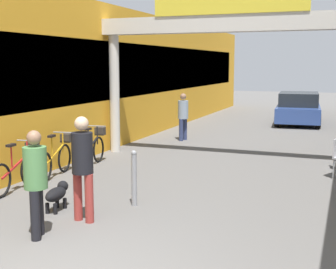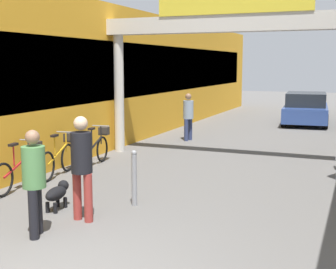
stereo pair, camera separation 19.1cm
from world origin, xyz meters
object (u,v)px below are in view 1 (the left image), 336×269
Objects in this scene: dog_on_leash at (57,194)px; bicycle_red_second at (19,169)px; pedestrian_with_dog at (83,162)px; pedestrian_carrying_crate at (183,114)px; bicycle_orange_third at (57,157)px; parked_car_blue at (298,108)px; pedestrian_companion at (36,177)px; bicycle_black_farthest at (92,148)px; bollard_post_metal at (134,178)px.

dog_on_leash is 0.39× the size of bicycle_red_second.
pedestrian_with_dog is 1.09× the size of pedestrian_carrying_crate.
bicycle_orange_third is 0.41× the size of parked_car_blue.
pedestrian_with_dog is at bearing 73.19° from pedestrian_companion.
parked_car_blue is (3.95, 10.52, 0.21)m from bicycle_black_farthest.
dog_on_leash is at bearing -29.76° from bicycle_red_second.
bicycle_orange_third is 1.28m from bicycle_black_farthest.
pedestrian_carrying_crate is at bearing 95.81° from pedestrian_companion.
pedestrian_with_dog is 1.07m from dog_on_leash.
pedestrian_carrying_crate is 1.54× the size of bollard_post_metal.
parked_car_blue is (3.12, 6.02, -0.24)m from pedestrian_carrying_crate.
pedestrian_with_dog reaches higher than bicycle_red_second.
pedestrian_carrying_crate is at bearing -117.39° from parked_car_blue.
pedestrian_companion reaches higher than dog_on_leash.
bicycle_red_second is 1.00× the size of bicycle_black_farthest.
pedestrian_companion is 4.95m from bicycle_black_farthest.
bicycle_red_second and bicycle_black_farthest have the same top height.
pedestrian_carrying_crate is at bearing 102.48° from bollard_post_metal.
pedestrian_carrying_crate is at bearing 80.11° from bicycle_orange_third.
dog_on_leash is 14.18m from parked_car_blue.
pedestrian_with_dog is 2.61× the size of dog_on_leash.
pedestrian_with_dog is at bearing -111.01° from bollard_post_metal.
pedestrian_companion is 0.94× the size of bicycle_red_second.
parked_car_blue is at bearing 82.29° from pedestrian_with_dog.
dog_on_leash is 1.36m from bollard_post_metal.
bicycle_orange_third is (-1.01, -5.77, -0.45)m from pedestrian_carrying_crate.
dog_on_leash is 0.39× the size of bicycle_orange_third.
pedestrian_companion is at bearing -84.19° from pedestrian_carrying_crate.
pedestrian_companion reaches higher than bollard_post_metal.
bollard_post_metal reaches higher than bicycle_black_farthest.
bicycle_orange_third is (0.04, 1.28, 0.00)m from bicycle_red_second.
dog_on_leash is 3.63m from bicycle_black_farthest.
pedestrian_companion is at bearing -59.89° from bicycle_orange_third.
pedestrian_carrying_crate reaches higher than bicycle_black_farthest.
bicycle_red_second is at bearing 176.88° from bollard_post_metal.
pedestrian_companion reaches higher than parked_car_blue.
pedestrian_with_dog is 1.02× the size of bicycle_orange_third.
dog_on_leash is at bearing 111.66° from pedestrian_companion.
bicycle_orange_third and bicycle_black_farthest have the same top height.
bicycle_black_farthest is (0.21, 2.54, 0.00)m from bicycle_red_second.
parked_car_blue is (1.93, 14.26, -0.34)m from pedestrian_with_dog.
pedestrian_with_dog is at bearing -61.68° from bicycle_black_farthest.
pedestrian_companion is 0.95× the size of bicycle_black_farthest.
dog_on_leash is at bearing -100.86° from parked_car_blue.
bicycle_orange_third is at bearing -109.28° from parked_car_blue.
pedestrian_companion is 1.57× the size of bollard_post_metal.
pedestrian_with_dog is 2.59m from bicycle_red_second.
parked_car_blue reaches higher than bollard_post_metal.
pedestrian_companion is at bearing -69.11° from bicycle_black_farthest.
bicycle_orange_third is (-1.45, 2.13, 0.14)m from dog_on_leash.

